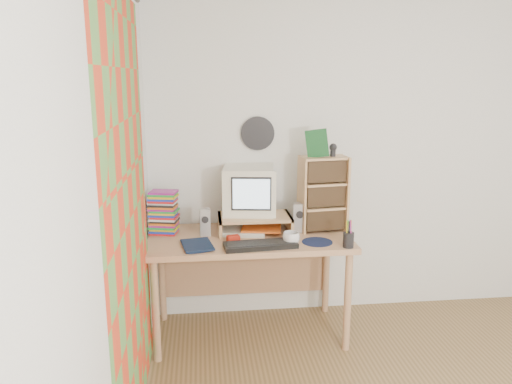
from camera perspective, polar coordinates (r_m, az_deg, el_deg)
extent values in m
plane|color=white|center=(3.97, 13.64, 4.14)|extent=(3.50, 0.00, 3.50)
plane|color=white|center=(2.07, -17.23, -4.23)|extent=(0.00, 3.50, 3.50)
plane|color=red|center=(2.54, -14.23, -3.17)|extent=(0.00, 2.20, 2.20)
cylinder|color=black|center=(3.72, 0.19, 6.71)|extent=(0.25, 0.02, 0.25)
cube|color=tan|center=(3.52, -0.79, -5.37)|extent=(1.40, 0.70, 0.04)
cube|color=tan|center=(3.95, -1.24, -8.75)|extent=(1.33, 0.02, 0.41)
cylinder|color=tan|center=(3.39, -11.39, -13.23)|extent=(0.05, 0.05, 0.71)
cylinder|color=tan|center=(3.51, 10.42, -12.23)|extent=(0.05, 0.05, 0.71)
cylinder|color=tan|center=(3.92, -10.69, -9.48)|extent=(0.05, 0.05, 0.71)
cylinder|color=tan|center=(4.02, 8.04, -8.76)|extent=(0.05, 0.05, 0.71)
cube|color=tan|center=(3.57, -4.15, -3.75)|extent=(0.02, 0.30, 0.12)
cube|color=tan|center=(3.63, 3.79, -3.49)|extent=(0.02, 0.30, 0.12)
cube|color=tan|center=(3.58, -0.15, -2.86)|extent=(0.52, 0.30, 0.02)
cube|color=white|center=(3.58, -0.76, 0.11)|extent=(0.40, 0.40, 0.34)
cube|color=#A4A3A8|center=(3.52, -5.84, -3.44)|extent=(0.08, 0.08, 0.19)
cube|color=#A4A3A8|center=(3.59, 4.88, -2.90)|extent=(0.09, 0.09, 0.21)
cube|color=black|center=(3.28, 0.51, -6.09)|extent=(0.49, 0.21, 0.03)
cube|color=tan|center=(3.60, 7.66, -0.22)|extent=(0.34, 0.21, 0.54)
imported|color=white|center=(3.33, 4.05, -5.34)|extent=(0.13, 0.13, 0.09)
imported|color=#0E1B36|center=(3.30, -8.36, -6.00)|extent=(0.26, 0.21, 0.05)
cylinder|color=#0F1832|center=(3.41, 7.01, -5.69)|extent=(0.24, 0.24, 0.00)
cube|color=red|center=(3.39, -2.61, -5.35)|extent=(0.09, 0.07, 0.04)
cube|color=#165024|center=(3.51, 7.00, 5.54)|extent=(0.15, 0.07, 0.19)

